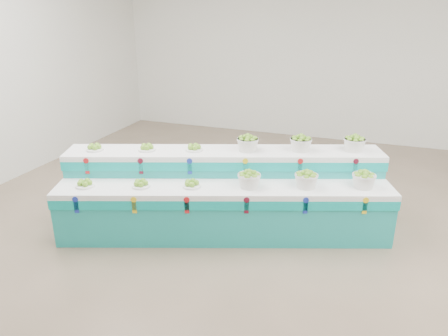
{
  "coord_description": "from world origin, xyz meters",
  "views": [
    {
      "loc": [
        0.8,
        -4.5,
        2.81
      ],
      "look_at": [
        -0.93,
        0.27,
        0.87
      ],
      "focal_mm": 33.82,
      "sensor_mm": 36.0,
      "label": 1
    }
  ],
  "objects_px": {
    "basket_upper_right": "(354,143)",
    "plate_upper_mid": "(147,147)",
    "basket_lower_left": "(249,179)",
    "display_stand": "(224,193)"
  },
  "relations": [
    {
      "from": "plate_upper_mid",
      "to": "basket_lower_left",
      "type": "bearing_deg",
      "value": -1.71
    },
    {
      "from": "basket_lower_left",
      "to": "basket_upper_right",
      "type": "xyz_separation_m",
      "value": [
        1.16,
        0.97,
        0.3
      ]
    },
    {
      "from": "plate_upper_mid",
      "to": "basket_upper_right",
      "type": "xyz_separation_m",
      "value": [
        2.6,
        0.92,
        0.06
      ]
    },
    {
      "from": "basket_upper_right",
      "to": "plate_upper_mid",
      "type": "bearing_deg",
      "value": -160.41
    },
    {
      "from": "display_stand",
      "to": "basket_lower_left",
      "type": "xyz_separation_m",
      "value": [
        0.38,
        -0.14,
        0.32
      ]
    },
    {
      "from": "display_stand",
      "to": "basket_lower_left",
      "type": "bearing_deg",
      "value": -39.99
    },
    {
      "from": "display_stand",
      "to": "plate_upper_mid",
      "type": "distance_m",
      "value": 1.2
    },
    {
      "from": "plate_upper_mid",
      "to": "display_stand",
      "type": "bearing_deg",
      "value": 5.34
    },
    {
      "from": "basket_lower_left",
      "to": "plate_upper_mid",
      "type": "height_order",
      "value": "plate_upper_mid"
    },
    {
      "from": "display_stand",
      "to": "basket_lower_left",
      "type": "relative_size",
      "value": 14.79
    }
  ]
}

